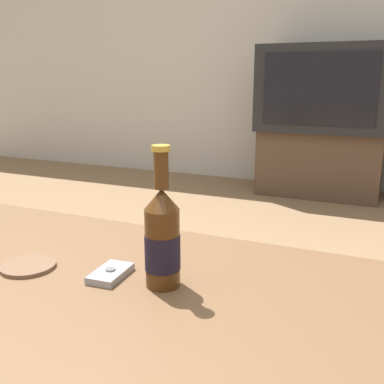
% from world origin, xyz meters
% --- Properties ---
extents(back_wall, '(8.00, 0.05, 2.60)m').
position_xyz_m(back_wall, '(0.00, 3.02, 1.30)').
color(back_wall, beige).
rests_on(back_wall, ground_plane).
extents(coffee_table, '(1.35, 0.72, 0.47)m').
position_xyz_m(coffee_table, '(0.00, 0.00, 0.41)').
color(coffee_table, brown).
rests_on(coffee_table, ground_plane).
extents(tv_stand, '(0.85, 0.43, 0.47)m').
position_xyz_m(tv_stand, '(0.00, 2.73, 0.24)').
color(tv_stand, '#4C3828').
rests_on(tv_stand, ground_plane).
extents(television, '(0.88, 0.55, 0.59)m').
position_xyz_m(television, '(0.00, 2.73, 0.77)').
color(television, black).
rests_on(television, tv_stand).
extents(beer_bottle, '(0.07, 0.07, 0.26)m').
position_xyz_m(beer_bottle, '(0.11, 0.07, 0.56)').
color(beer_bottle, '#47280F').
rests_on(beer_bottle, coffee_table).
extents(cell_phone, '(0.06, 0.10, 0.02)m').
position_xyz_m(cell_phone, '(-0.00, 0.06, 0.47)').
color(cell_phone, gray).
rests_on(cell_phone, coffee_table).
extents(coaster, '(0.11, 0.11, 0.01)m').
position_xyz_m(coaster, '(-0.18, 0.03, 0.47)').
color(coaster, brown).
rests_on(coaster, coffee_table).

